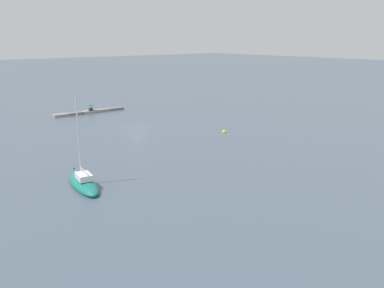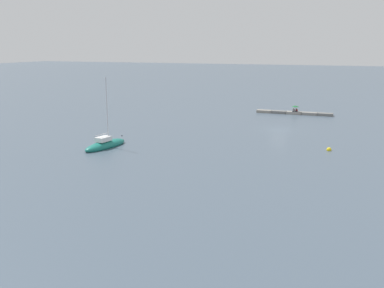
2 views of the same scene
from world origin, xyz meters
name	(u,v)px [view 2 (image 2 of 2)]	position (x,y,z in m)	size (l,w,h in m)	color
ground_plane	(279,130)	(0.00, 0.00, 0.00)	(500.00, 500.00, 0.00)	#475666
seawall_pier	(294,113)	(0.00, -18.10, 0.27)	(15.39, 1.55, 0.54)	slate
person_seated_maroon_left	(296,110)	(-0.49, -18.03, 0.79)	(0.47, 0.65, 0.73)	#1E2333
person_seated_grey_right	(294,110)	(0.07, -17.90, 0.79)	(0.47, 0.65, 0.73)	#1E2333
umbrella_open_green	(295,106)	(-0.22, -18.00, 1.66)	(1.46, 1.46, 1.31)	black
sailboat_teal_mid	(105,145)	(20.18, 21.72, 0.38)	(3.49, 8.07, 10.01)	#197266
mooring_buoy_near	(329,150)	(-8.94, 12.73, 0.11)	(0.66, 0.66, 0.66)	yellow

